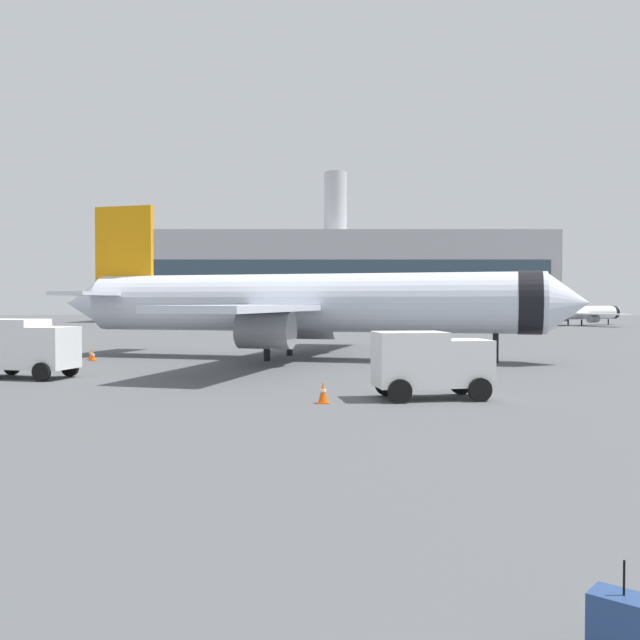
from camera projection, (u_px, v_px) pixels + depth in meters
airplane_at_gate at (306, 303)px, 45.15m from camera, size 35.31×32.16×10.50m
airplane_taxiing at (581, 313)px, 109.93m from camera, size 18.53×17.09×5.89m
service_truck at (26, 345)px, 33.72m from camera, size 5.18×3.43×2.90m
cargo_van at (432, 361)px, 26.44m from camera, size 4.64×2.85×2.60m
safety_cone_near at (93, 354)px, 44.56m from camera, size 0.44×0.44×0.72m
safety_cone_mid at (325, 392)px, 25.27m from camera, size 0.44×0.44×0.82m
safety_cone_far at (95, 356)px, 43.75m from camera, size 0.44×0.44×0.67m
rolling_suitcase at (625, 630)px, 6.98m from camera, size 0.75×0.72×1.10m
terminal_building at (337, 277)px, 133.96m from camera, size 82.38×18.43×29.05m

